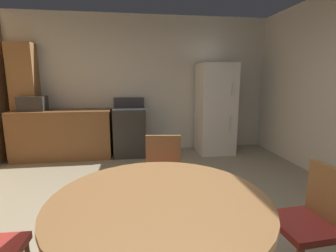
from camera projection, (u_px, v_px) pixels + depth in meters
name	position (u px, v px, depth m)	size (l,w,h in m)	color
ground_plane	(163.00, 245.00, 2.22)	(14.00, 14.00, 0.00)	gray
wall_back	(144.00, 85.00, 5.08)	(5.41, 0.12, 2.70)	beige
kitchen_counter	(63.00, 134.00, 4.64)	(1.75, 0.60, 0.90)	brown
pantry_column	(26.00, 102.00, 4.61)	(0.44, 0.36, 2.10)	olive
oven_range	(130.00, 131.00, 4.81)	(0.60, 0.60, 1.10)	#2D2B28
refrigerator	(215.00, 109.00, 4.92)	(0.68, 0.68, 1.76)	silver
microwave	(33.00, 104.00, 4.46)	(0.44, 0.32, 0.26)	#2D2B28
dining_table	(160.00, 221.00, 1.53)	(1.34, 1.34, 0.76)	olive
chair_east	(313.00, 217.00, 1.76)	(0.42, 0.42, 0.87)	olive
chair_north	(163.00, 172.00, 2.63)	(0.45, 0.45, 0.87)	olive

